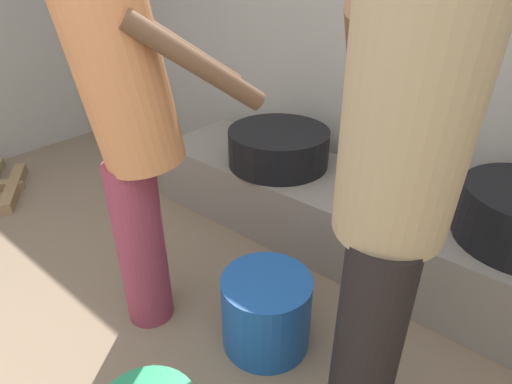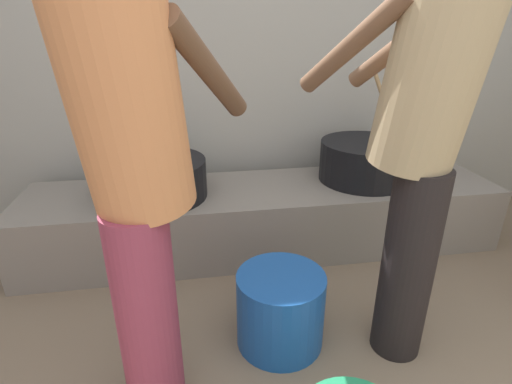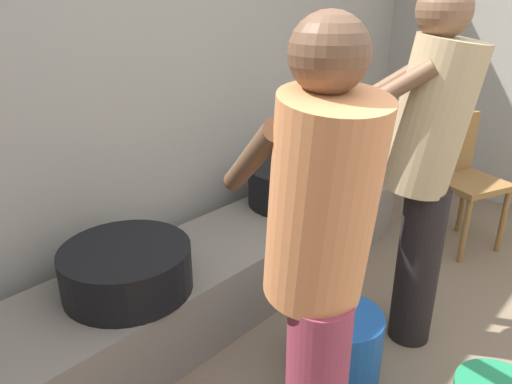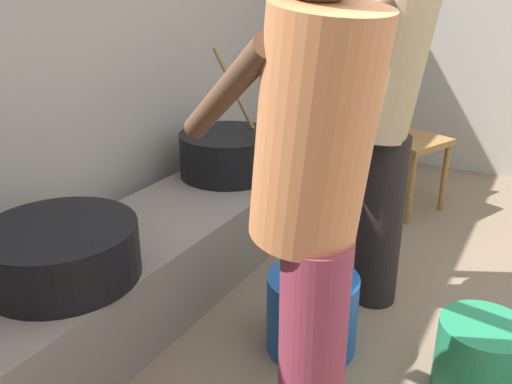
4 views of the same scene
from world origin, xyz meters
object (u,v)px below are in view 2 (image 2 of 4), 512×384
object	(u,v)px
cook_in_tan_shirt	(424,123)
bucket_blue_plastic	(280,309)
cooking_pot_main	(365,161)
cook_in_orange_shirt	(135,163)
cooking_pot_secondary	(154,179)

from	to	relation	value
cook_in_tan_shirt	bucket_blue_plastic	world-z (taller)	cook_in_tan_shirt
cooking_pot_main	cook_in_orange_shirt	xyz separation A→B (m)	(-1.18, -1.02, 0.40)
cook_in_orange_shirt	bucket_blue_plastic	distance (m)	0.90
cook_in_orange_shirt	cook_in_tan_shirt	size ratio (longest dim) A/B	0.95
cooking_pot_secondary	cook_in_tan_shirt	bearing A→B (deg)	-40.40
cook_in_orange_shirt	cook_in_tan_shirt	bearing A→B (deg)	6.57
cook_in_tan_shirt	bucket_blue_plastic	bearing A→B (deg)	170.34
cook_in_tan_shirt	bucket_blue_plastic	size ratio (longest dim) A/B	4.51
cooking_pot_main	cook_in_tan_shirt	size ratio (longest dim) A/B	0.42
cooking_pot_main	cooking_pot_secondary	bearing A→B (deg)	-177.22
cooking_pot_main	cooking_pot_secondary	distance (m)	1.24
cooking_pot_secondary	bucket_blue_plastic	bearing A→B (deg)	-55.10
cook_in_tan_shirt	cook_in_orange_shirt	bearing A→B (deg)	-173.43
cooking_pot_secondary	cook_in_tan_shirt	distance (m)	1.40
cooking_pot_secondary	cook_in_tan_shirt	world-z (taller)	cook_in_tan_shirt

